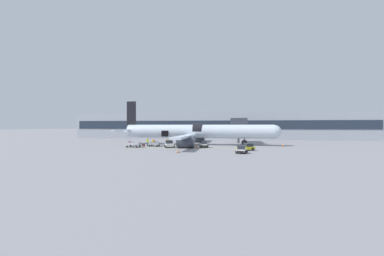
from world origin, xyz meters
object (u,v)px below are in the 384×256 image
ground_crew_driver (148,142)px  ground_crew_supervisor (153,142)px  airplane (196,132)px  suitcase_on_tarmac_upright (144,145)px  baggage_tug_spare (241,150)px  baggage_cart_queued (133,144)px  ground_crew_loader_a (168,142)px  baggage_tug_lead (169,144)px  baggage_cart_loading (154,144)px  baggage_tug_rear (204,145)px  ground_crew_loader_b (169,141)px  baggage_tug_mid (246,147)px

ground_crew_driver → ground_crew_supervisor: 1.32m
airplane → suitcase_on_tarmac_upright: airplane is taller
baggage_tug_spare → suitcase_on_tarmac_upright: size_ratio=4.53×
baggage_cart_queued → ground_crew_loader_a: 7.63m
airplane → baggage_tug_lead: size_ratio=12.18×
airplane → baggage_cart_loading: 10.41m
baggage_tug_rear → airplane: bearing=113.4°
baggage_tug_lead → ground_crew_loader_b: bearing=105.9°
ground_crew_loader_a → suitcase_on_tarmac_upright: bearing=-161.1°
baggage_tug_rear → ground_crew_supervisor: (-11.98, 2.69, 0.22)m
airplane → baggage_tug_rear: airplane is taller
baggage_tug_lead → suitcase_on_tarmac_upright: (-6.24, 1.44, -0.38)m
ground_crew_loader_a → ground_crew_driver: ground_crew_driver is taller
airplane → baggage_tug_lead: (-4.39, -7.41, -2.40)m
baggage_tug_lead → ground_crew_loader_a: ground_crew_loader_a is taller
baggage_tug_spare → baggage_cart_loading: baggage_tug_spare is taller
baggage_tug_spare → baggage_cart_loading: bearing=152.5°
baggage_tug_rear → baggage_cart_loading: size_ratio=0.73×
baggage_tug_mid → baggage_cart_loading: size_ratio=0.99×
baggage_tug_lead → suitcase_on_tarmac_upright: baggage_tug_lead is taller
baggage_cart_queued → ground_crew_driver: (1.59, 4.05, 0.30)m
baggage_tug_spare → ground_crew_supervisor: size_ratio=1.74×
baggage_tug_mid → suitcase_on_tarmac_upright: baggage_tug_mid is taller
airplane → suitcase_on_tarmac_upright: (-10.62, -5.97, -2.78)m
baggage_tug_lead → baggage_cart_queued: (-7.50, -1.10, -0.02)m
baggage_cart_queued → ground_crew_driver: 4.36m
ground_crew_driver → baggage_cart_loading: bearing=-34.3°
ground_crew_loader_b → ground_crew_supervisor: size_ratio=1.17×
baggage_cart_queued → suitcase_on_tarmac_upright: size_ratio=6.61×
suitcase_on_tarmac_upright → baggage_tug_rear: bearing=-2.0°
baggage_tug_mid → ground_crew_loader_a: 18.01m
baggage_tug_mid → baggage_tug_spare: size_ratio=1.26×
baggage_tug_lead → ground_crew_loader_b: (-1.19, 4.19, 0.32)m
airplane → baggage_tug_spare: airplane is taller
baggage_tug_rear → ground_crew_loader_a: (-8.36, 2.20, 0.28)m
baggage_tug_lead → baggage_tug_spare: size_ratio=1.16×
baggage_cart_queued → ground_crew_supervisor: bearing=60.4°
ground_crew_loader_b → baggage_tug_rear: bearing=-21.0°
baggage_tug_lead → baggage_cart_loading: baggage_tug_lead is taller
baggage_tug_lead → ground_crew_driver: 6.61m
baggage_tug_rear → ground_crew_loader_b: 8.98m
airplane → ground_crew_loader_b: size_ratio=21.12×
airplane → baggage_cart_loading: bearing=-144.2°
baggage_tug_lead → ground_crew_driver: bearing=153.4°
baggage_tug_mid → ground_crew_supervisor: (-20.38, 7.04, 0.23)m
ground_crew_loader_a → baggage_cart_loading: bearing=-147.4°
baggage_tug_spare → ground_crew_loader_b: (-15.75, 12.23, 0.38)m
baggage_tug_spare → baggage_cart_queued: 23.11m
ground_crew_loader_a → ground_crew_loader_b: (-0.01, 1.02, 0.07)m
baggage_tug_mid → baggage_tug_spare: bearing=-102.6°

